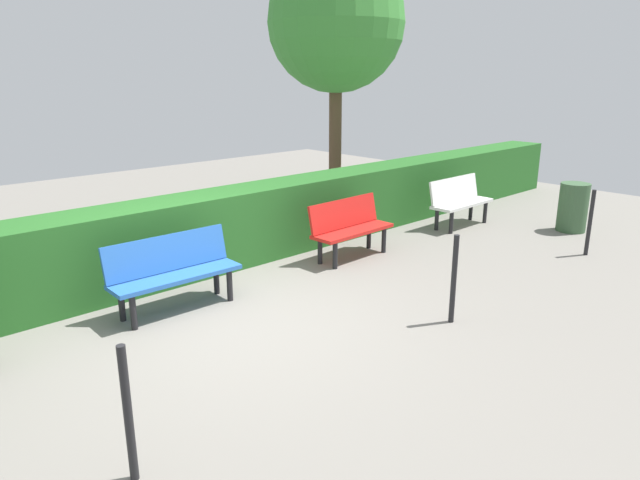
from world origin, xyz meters
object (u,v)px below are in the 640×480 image
Objects in this scene: tree_near at (336,23)px; trash_bin at (573,207)px; bench_blue at (173,269)px; bench_red at (350,226)px; bench_white at (459,200)px.

tree_near reaches higher than trash_bin.
tree_near reaches higher than bench_blue.
bench_red is 4.19m from trash_bin.
bench_white is 0.28× the size of tree_near.
tree_near is at bearing -72.80° from trash_bin.
trash_bin is at bearing 107.20° from tree_near.
bench_blue is 6.78m from tree_near.
trash_bin is (-1.38, 4.45, -3.15)m from tree_near.
tree_near reaches higher than bench_white.
bench_blue is (2.87, -0.04, 0.00)m from bench_red.
bench_white reaches higher than trash_bin.
bench_red is at bearing -179.46° from bench_blue.
bench_white is 1.63× the size of trash_bin.
bench_red is (2.72, -0.07, 0.00)m from bench_white.
bench_red is 0.91× the size of bench_blue.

